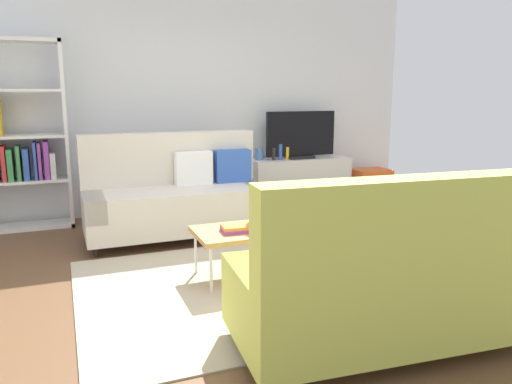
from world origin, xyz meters
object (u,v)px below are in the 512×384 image
at_px(coffee_table, 260,231).
at_px(bottle_2, 287,153).
at_px(vase_0, 259,154).
at_px(potted_plant, 264,206).
at_px(bookshelf, 11,142).
at_px(couch_green, 394,279).
at_px(bottle_0, 274,154).
at_px(couch_beige, 177,195).
at_px(tv_console, 299,181).
at_px(storage_trunk, 370,184).
at_px(bottle_1, 280,152).
at_px(table_book_0, 237,230).
at_px(tv, 301,136).

distance_m(coffee_table, bottle_2, 2.68).
bearing_deg(vase_0, bottle_2, -13.53).
bearing_deg(potted_plant, bookshelf, 130.99).
bearing_deg(couch_green, bottle_0, 81.99).
height_order(couch_beige, bottle_0, couch_beige).
relative_size(couch_beige, tv_console, 1.36).
height_order(tv_console, vase_0, vase_0).
relative_size(coffee_table, bottle_0, 6.65).
relative_size(couch_green, tv_console, 1.40).
bearing_deg(coffee_table, vase_0, 68.33).
bearing_deg(vase_0, couch_green, -99.97).
xyz_separation_m(couch_green, coffee_table, (-0.28, 1.42, -0.05)).
xyz_separation_m(couch_green, vase_0, (0.67, 3.81, 0.28)).
distance_m(tv_console, vase_0, 0.70).
height_order(coffee_table, bottle_2, bottle_2).
bearing_deg(bottle_2, storage_trunk, -2.63).
height_order(couch_green, vase_0, couch_green).
bearing_deg(couch_beige, bottle_0, -150.08).
bearing_deg(couch_beige, vase_0, -144.32).
bearing_deg(bottle_1, storage_trunk, -2.44).
relative_size(tv_console, table_book_0, 5.83).
xyz_separation_m(bookshelf, table_book_0, (1.79, -2.41, -0.56)).
relative_size(tv_console, bottle_0, 8.47).
xyz_separation_m(couch_beige, bookshelf, (-1.63, 0.94, 0.55)).
xyz_separation_m(tv, storage_trunk, (1.10, -0.08, -0.73)).
xyz_separation_m(potted_plant, vase_0, (0.92, 2.39, 0.12)).
bearing_deg(bookshelf, bottle_2, -1.03).
bearing_deg(couch_green, tv, 76.29).
bearing_deg(storage_trunk, couch_green, -122.69).
bearing_deg(tv, storage_trunk, -4.16).
distance_m(tv, vase_0, 0.63).
height_order(bookshelf, bottle_0, bookshelf).
bearing_deg(bottle_0, bottle_1, 0.00).
height_order(couch_green, bottle_1, couch_green).
distance_m(coffee_table, storage_trunk, 3.46).
bearing_deg(bookshelf, table_book_0, -53.35).
bearing_deg(bottle_1, bookshelf, 178.94).
xyz_separation_m(coffee_table, table_book_0, (-0.22, -0.04, 0.04)).
bearing_deg(bottle_2, table_book_0, -123.42).
bearing_deg(couch_green, potted_plant, 104.56).
height_order(potted_plant, bottle_1, bottle_1).
bearing_deg(tv, vase_0, 173.12).
bearing_deg(couch_beige, bottle_1, -151.61).
xyz_separation_m(potted_plant, bottle_2, (1.29, 2.30, 0.12)).
distance_m(table_book_0, bottle_1, 2.77).
bearing_deg(bottle_1, couch_green, -104.19).
xyz_separation_m(tv, bottle_0, (-0.41, -0.02, -0.23)).
height_order(tv_console, tv, tv).
bearing_deg(table_book_0, bookshelf, 126.65).
bearing_deg(bottle_0, tv, 2.82).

